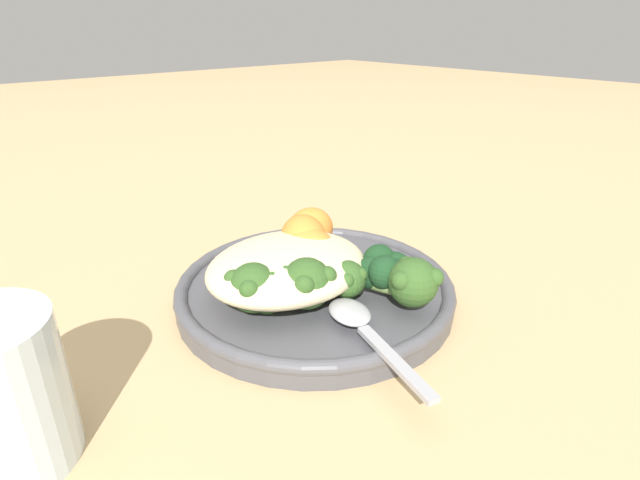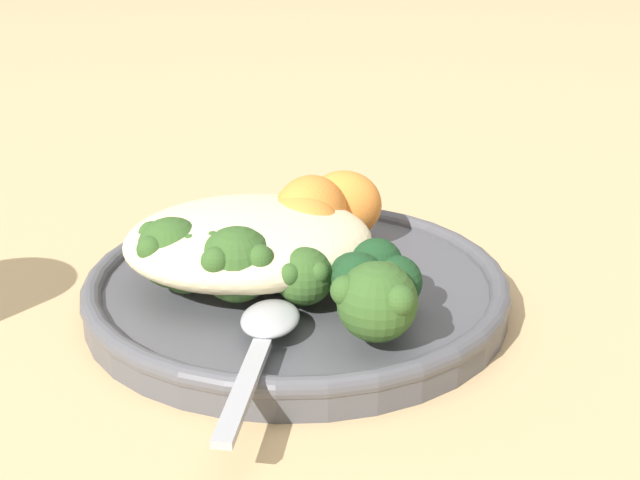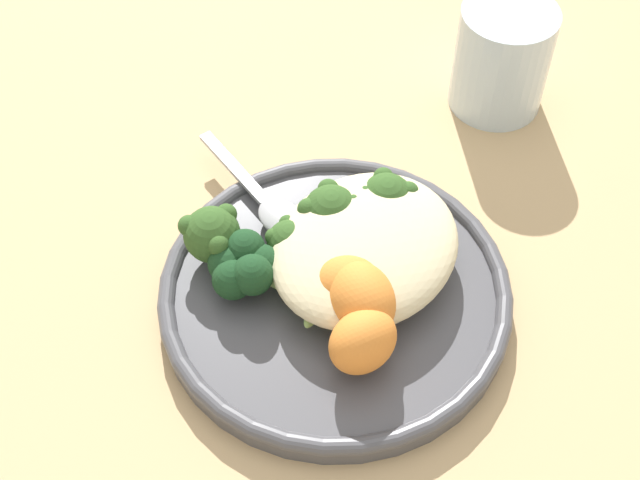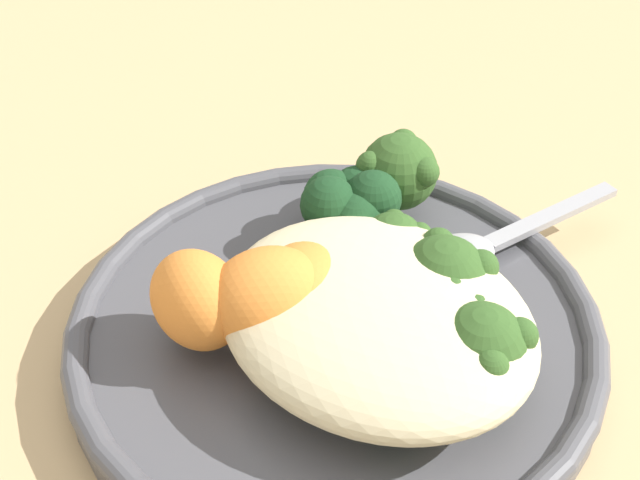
# 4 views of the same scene
# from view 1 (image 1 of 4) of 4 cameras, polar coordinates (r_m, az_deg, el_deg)

# --- Properties ---
(ground_plane) EXTENTS (4.00, 4.00, 0.00)m
(ground_plane) POSITION_cam_1_polar(r_m,az_deg,el_deg) (0.46, -1.33, -5.84)
(ground_plane) COLOR tan
(plate) EXTENTS (0.24, 0.24, 0.02)m
(plate) POSITION_cam_1_polar(r_m,az_deg,el_deg) (0.45, -0.57, -5.58)
(plate) COLOR #4C4C51
(plate) RESTS_ON ground_plane
(quinoa_mound) EXTENTS (0.14, 0.12, 0.04)m
(quinoa_mound) POSITION_cam_1_polar(r_m,az_deg,el_deg) (0.42, -3.78, -3.00)
(quinoa_mound) COLOR beige
(quinoa_mound) RESTS_ON plate
(broccoli_stalk_0) EXTENTS (0.10, 0.06, 0.03)m
(broccoli_stalk_0) POSITION_cam_1_polar(r_m,az_deg,el_deg) (0.43, -6.48, -3.27)
(broccoli_stalk_0) COLOR #8EB25B
(broccoli_stalk_0) RESTS_ON plate
(broccoli_stalk_1) EXTENTS (0.13, 0.04, 0.04)m
(broccoli_stalk_1) POSITION_cam_1_polar(r_m,az_deg,el_deg) (0.40, -6.14, -4.98)
(broccoli_stalk_1) COLOR #8EB25B
(broccoli_stalk_1) RESTS_ON plate
(broccoli_stalk_2) EXTENTS (0.13, 0.05, 0.03)m
(broccoli_stalk_2) POSITION_cam_1_polar(r_m,az_deg,el_deg) (0.41, -3.37, -4.93)
(broccoli_stalk_2) COLOR #8EB25B
(broccoli_stalk_2) RESTS_ON plate
(broccoli_stalk_3) EXTENTS (0.10, 0.07, 0.04)m
(broccoli_stalk_3) POSITION_cam_1_polar(r_m,az_deg,el_deg) (0.40, -1.09, -4.52)
(broccoli_stalk_3) COLOR #8EB25B
(broccoli_stalk_3) RESTS_ON plate
(broccoli_stalk_4) EXTENTS (0.05, 0.08, 0.03)m
(broccoli_stalk_4) POSITION_cam_1_polar(r_m,az_deg,el_deg) (0.42, 2.60, -4.09)
(broccoli_stalk_4) COLOR #8EB25B
(broccoli_stalk_4) RESTS_ON plate
(broccoli_stalk_5) EXTENTS (0.04, 0.13, 0.04)m
(broccoli_stalk_5) POSITION_cam_1_polar(r_m,az_deg,el_deg) (0.41, 8.34, -4.34)
(broccoli_stalk_5) COLOR #8EB25B
(broccoli_stalk_5) RESTS_ON plate
(sweet_potato_chunk_0) EXTENTS (0.06, 0.07, 0.05)m
(sweet_potato_chunk_0) POSITION_cam_1_polar(r_m,az_deg,el_deg) (0.46, -1.90, 0.00)
(sweet_potato_chunk_0) COLOR orange
(sweet_potato_chunk_0) RESTS_ON plate
(sweet_potato_chunk_1) EXTENTS (0.05, 0.05, 0.04)m
(sweet_potato_chunk_1) POSITION_cam_1_polar(r_m,az_deg,el_deg) (0.48, -1.14, 1.23)
(sweet_potato_chunk_1) COLOR orange
(sweet_potato_chunk_1) RESTS_ON plate
(sweet_potato_chunk_2) EXTENTS (0.06, 0.07, 0.04)m
(sweet_potato_chunk_2) POSITION_cam_1_polar(r_m,az_deg,el_deg) (0.45, -1.82, -1.05)
(sweet_potato_chunk_2) COLOR orange
(sweet_potato_chunk_2) RESTS_ON plate
(kale_tuft) EXTENTS (0.05, 0.05, 0.03)m
(kale_tuft) POSITION_cam_1_polar(r_m,az_deg,el_deg) (0.42, 7.53, -3.38)
(kale_tuft) COLOR #193D1E
(kale_tuft) RESTS_ON plate
(spoon) EXTENTS (0.05, 0.13, 0.01)m
(spoon) POSITION_cam_1_polar(r_m,az_deg,el_deg) (0.37, 4.42, -9.28)
(spoon) COLOR #A3A3A8
(spoon) RESTS_ON plate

